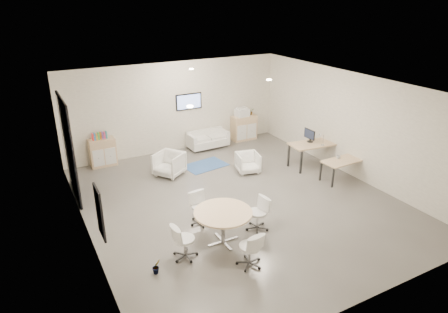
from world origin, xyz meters
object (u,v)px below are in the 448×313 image
(sideboard_left, at_px, (103,152))
(loveseat, at_px, (207,140))
(armchair_left, at_px, (169,163))
(desk_front, at_px, (342,162))
(round_table, at_px, (223,215))
(desk_rear, at_px, (313,146))
(sideboard_right, at_px, (244,128))
(armchair_right, at_px, (248,162))

(sideboard_left, bearing_deg, loveseat, -1.97)
(armchair_left, xyz_separation_m, desk_front, (4.53, -2.85, 0.18))
(desk_front, distance_m, round_table, 4.93)
(round_table, bearing_deg, desk_rear, 28.21)
(desk_rear, bearing_deg, desk_front, -80.50)
(sideboard_left, relative_size, loveseat, 0.63)
(sideboard_left, height_order, loveseat, sideboard_left)
(sideboard_right, distance_m, desk_rear, 3.36)
(loveseat, relative_size, desk_front, 1.15)
(armchair_left, relative_size, desk_rear, 0.51)
(armchair_left, height_order, armchair_right, armchair_left)
(sideboard_right, height_order, loveseat, sideboard_right)
(loveseat, xyz_separation_m, armchair_left, (-2.13, -1.61, 0.11))
(armchair_right, distance_m, desk_front, 2.91)
(loveseat, xyz_separation_m, round_table, (-2.37, -5.68, 0.43))
(sideboard_left, relative_size, round_table, 0.70)
(armchair_left, relative_size, armchair_right, 1.16)
(armchair_right, height_order, round_table, round_table)
(sideboard_right, xyz_separation_m, round_table, (-4.02, -5.80, 0.25))
(loveseat, xyz_separation_m, desk_rear, (2.32, -3.17, 0.42))
(sideboard_left, distance_m, desk_rear, 6.95)
(armchair_right, bearing_deg, round_table, -116.86)
(sideboard_left, relative_size, armchair_left, 1.14)
(sideboard_right, height_order, round_table, sideboard_right)
(armchair_left, height_order, round_table, armchair_left)
(sideboard_left, distance_m, sideboard_right, 5.43)
(armchair_left, height_order, desk_front, armchair_left)
(armchair_left, bearing_deg, armchair_right, 32.13)
(sideboard_left, relative_size, sideboard_right, 0.97)
(round_table, bearing_deg, sideboard_right, 55.28)
(sideboard_right, relative_size, desk_front, 0.75)
(desk_rear, relative_size, desk_front, 1.24)
(loveseat, bearing_deg, desk_rear, -55.56)
(armchair_left, bearing_deg, sideboard_right, 79.73)
(round_table, bearing_deg, armchair_left, 86.54)
(desk_front, bearing_deg, armchair_right, 137.25)
(armchair_right, bearing_deg, desk_front, -27.33)
(round_table, bearing_deg, loveseat, 67.36)
(sideboard_left, distance_m, desk_front, 7.71)
(loveseat, height_order, armchair_right, armchair_right)
(desk_front, bearing_deg, armchair_left, 145.14)
(round_table, bearing_deg, desk_front, 14.37)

